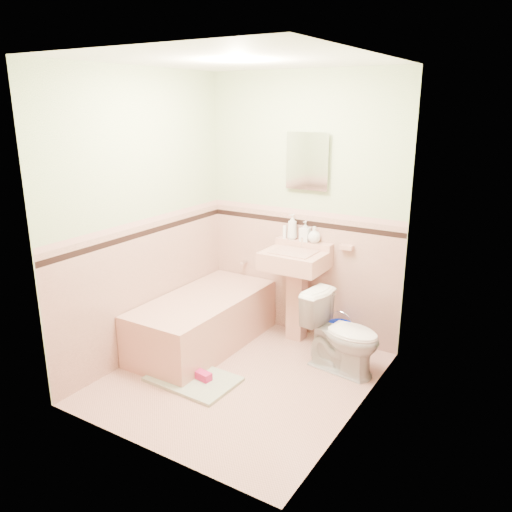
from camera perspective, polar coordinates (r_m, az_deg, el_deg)
The scene contains 32 objects.
floor at distance 4.42m, azimuth -1.74°, elevation -13.32°, with size 2.20×2.20×0.00m, color tan.
ceiling at distance 3.84m, azimuth -2.09°, elevation 20.98°, with size 2.20×2.20×0.00m, color white.
wall_back at distance 4.88m, azimuth 5.25°, elevation 5.26°, with size 2.50×2.50×0.00m, color beige.
wall_front at distance 3.13m, azimuth -13.06°, elevation -1.66°, with size 2.50×2.50×0.00m, color beige.
wall_left at distance 4.56m, azimuth -12.47°, elevation 4.13°, with size 2.50×2.50×0.00m, color beige.
wall_right at distance 3.52m, azimuth 11.84°, elevation 0.46°, with size 2.50×2.50×0.00m, color beige.
wainscot_back at distance 5.04m, azimuth 4.99°, elevation -2.03°, with size 2.00×2.00×0.00m, color tan.
wainscot_front at distance 3.39m, azimuth -12.18°, elevation -12.09°, with size 2.00×2.00×0.00m, color tan.
wainscot_left at distance 4.74m, azimuth -11.88°, elevation -3.58°, with size 2.20×2.20×0.00m, color tan.
wainscot_right at distance 3.75m, azimuth 11.07°, elevation -9.09°, with size 2.20×2.20×0.00m, color tan.
accent_back at distance 4.89m, azimuth 5.11°, elevation 3.73°, with size 2.00×2.00×0.00m, color black.
accent_front at distance 3.18m, azimuth -12.68°, elevation -3.80°, with size 2.00×2.00×0.00m, color black.
accent_left at distance 4.58m, azimuth -12.21°, elevation 2.52°, with size 2.20×2.20×0.00m, color black.
accent_right at distance 3.56m, azimuth 11.44°, elevation -1.51°, with size 2.20×2.20×0.00m, color black.
cap_back at distance 4.87m, azimuth 5.14°, elevation 4.88°, with size 2.00×2.00×0.00m, color tan.
cap_front at distance 3.15m, azimuth -12.79°, elevation -2.09°, with size 2.00×2.00×0.00m, color tan.
cap_left at distance 4.56m, azimuth -12.28°, elevation 3.74°, with size 2.20×2.20×0.00m, color tan.
cap_right at distance 3.53m, azimuth 11.53°, elevation 0.04°, with size 2.20×2.20×0.00m, color tan.
bathtub at distance 4.89m, azimuth -5.86°, elevation -7.38°, with size 0.70×1.50×0.45m, color tan.
tub_faucet at distance 5.30m, azimuth -1.28°, elevation -0.70°, with size 0.04×0.04×0.12m, color silver.
sink at distance 4.88m, azimuth 4.26°, elevation -4.56°, with size 0.57×0.48×0.89m, color tan, non-canonical shape.
sink_faucet at distance 4.84m, azimuth 5.16°, elevation 1.51°, with size 0.02×0.02×0.10m, color silver.
medicine_cabinet at distance 4.77m, azimuth 5.78°, elevation 10.44°, with size 0.38×0.04×0.48m, color white.
soap_dish at distance 4.73m, azimuth 10.03°, elevation 0.96°, with size 0.12×0.07×0.04m, color tan.
soap_bottle_left at distance 4.90m, azimuth 4.05°, elevation 3.26°, with size 0.09×0.09×0.24m, color #B2B2B2.
soap_bottle_mid at distance 4.85m, azimuth 5.48°, elevation 2.77°, with size 0.09×0.09×0.19m, color #B2B2B2.
soap_bottle_right at distance 4.81m, azimuth 6.49°, elevation 2.39°, with size 0.12×0.12×0.15m, color #B2B2B2.
tube at distance 4.95m, azimuth 3.21°, elevation 2.68°, with size 0.04×0.04×0.12m, color white.
toilet at distance 4.44m, azimuth 9.56°, elevation -8.50°, with size 0.38×0.66×0.68m, color white.
bucket at distance 4.92m, azimuth 9.21°, elevation -8.71°, with size 0.24×0.24×0.24m, color #0015B0, non-canonical shape.
bath_mat at distance 4.40m, azimuth -7.01°, elevation -13.43°, with size 0.72×0.48×0.03m, color gray.
shoe at distance 4.35m, azimuth -6.00°, elevation -13.05°, with size 0.16×0.08×0.07m, color #BF1E59.
Camera 1 is at (2.11, -3.19, 2.21)m, focal length 35.99 mm.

